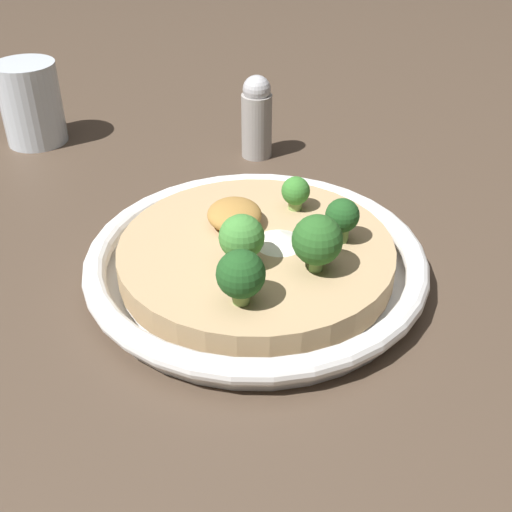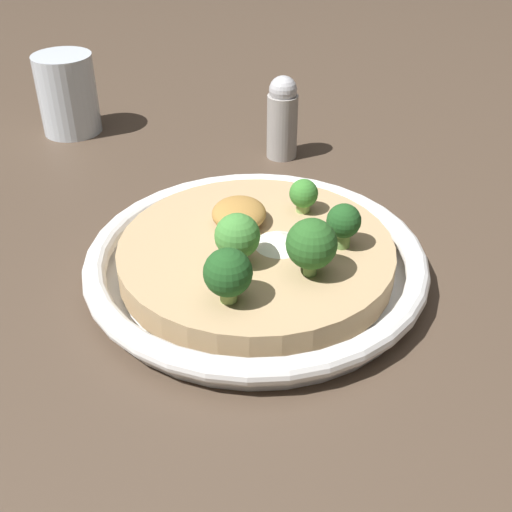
% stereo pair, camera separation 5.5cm
% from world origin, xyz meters
% --- Properties ---
extents(ground_plane, '(6.00, 6.00, 0.00)m').
position_xyz_m(ground_plane, '(0.00, 0.00, 0.00)').
color(ground_plane, '#47382B').
extents(risotto_bowl, '(0.29, 0.29, 0.03)m').
position_xyz_m(risotto_bowl, '(0.00, 0.00, 0.02)').
color(risotto_bowl, white).
rests_on(risotto_bowl, ground_plane).
extents(cheese_sprinkle, '(0.04, 0.04, 0.01)m').
position_xyz_m(cheese_sprinkle, '(-0.00, 0.02, 0.04)').
color(cheese_sprinkle, white).
rests_on(cheese_sprinkle, risotto_bowl).
extents(crispy_onion_garnish, '(0.05, 0.05, 0.02)m').
position_xyz_m(crispy_onion_garnish, '(-0.03, -0.02, 0.04)').
color(crispy_onion_garnish, '#A37538').
rests_on(crispy_onion_garnish, risotto_bowl).
extents(broccoli_left, '(0.03, 0.03, 0.03)m').
position_xyz_m(broccoli_left, '(-0.06, 0.04, 0.05)').
color(broccoli_left, '#84A856').
rests_on(broccoli_left, risotto_bowl).
extents(broccoli_back_right, '(0.04, 0.04, 0.05)m').
position_xyz_m(broccoli_back_right, '(0.04, 0.04, 0.06)').
color(broccoli_back_right, '#668E47').
rests_on(broccoli_back_right, risotto_bowl).
extents(broccoli_back, '(0.03, 0.03, 0.04)m').
position_xyz_m(broccoli_back, '(-0.00, 0.07, 0.06)').
color(broccoli_back, '#668E47').
rests_on(broccoli_back, risotto_bowl).
extents(broccoli_right, '(0.04, 0.04, 0.04)m').
position_xyz_m(broccoli_right, '(0.03, -0.01, 0.06)').
color(broccoli_right, '#84A856').
rests_on(broccoli_right, risotto_bowl).
extents(broccoli_front_right, '(0.04, 0.04, 0.04)m').
position_xyz_m(broccoli_front_right, '(0.08, -0.02, 0.06)').
color(broccoli_front_right, '#84A856').
rests_on(broccoli_front_right, risotto_bowl).
extents(drinking_glass, '(0.07, 0.07, 0.10)m').
position_xyz_m(drinking_glass, '(-0.30, -0.25, 0.05)').
color(drinking_glass, silver).
rests_on(drinking_glass, ground_plane).
extents(pepper_shaker, '(0.04, 0.04, 0.10)m').
position_xyz_m(pepper_shaker, '(-0.24, 0.02, 0.05)').
color(pepper_shaker, '#9E9993').
rests_on(pepper_shaker, ground_plane).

